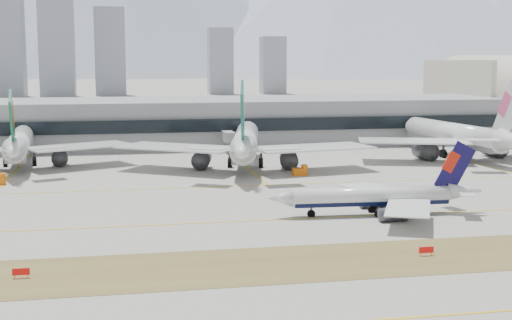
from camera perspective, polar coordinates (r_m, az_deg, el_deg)
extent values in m
plane|color=#9F9B95|center=(129.68, -1.63, -4.45)|extent=(3000.00, 3000.00, 0.00)
cube|color=brown|center=(99.21, 1.42, -8.34)|extent=(360.00, 18.00, 0.06)
cube|color=yellow|center=(124.87, -1.26, -4.92)|extent=(360.00, 0.45, 0.04)
cube|color=yellow|center=(158.79, -3.41, -2.15)|extent=(360.00, 0.45, 0.04)
cylinder|color=white|center=(131.00, 9.20, -2.86)|extent=(29.31, 4.65, 3.19)
cube|color=black|center=(131.16, 9.19, -3.23)|extent=(28.70, 4.14, 1.44)
cone|color=white|center=(127.04, 1.93, -3.10)|extent=(4.61, 3.41, 3.19)
cone|color=white|center=(137.27, 16.34, -2.42)|extent=(6.64, 3.51, 3.19)
cube|color=white|center=(140.50, 9.59, -2.33)|extent=(11.97, 17.23, 0.19)
cube|color=white|center=(140.46, 15.19, -2.04)|extent=(3.91, 5.05, 0.13)
cylinder|color=#3F4247|center=(137.57, 9.29, -3.29)|extent=(4.98, 2.63, 2.39)
cube|color=#3F4247|center=(137.39, 9.30, -2.90)|extent=(2.04, 0.34, 1.12)
cube|color=white|center=(124.08, 12.07, -3.76)|extent=(13.16, 17.31, 0.19)
cube|color=white|center=(133.02, 16.60, -2.65)|extent=(4.24, 5.19, 0.13)
cylinder|color=#3F4247|center=(126.61, 10.89, -4.31)|extent=(4.98, 2.63, 2.39)
cube|color=#3F4247|center=(126.41, 10.90, -3.88)|extent=(2.04, 0.34, 1.12)
cube|color=#0F0A43|center=(135.73, 15.63, -0.60)|extent=(7.89, 0.68, 9.99)
cube|color=red|center=(135.26, 15.33, -0.15)|extent=(3.57, 0.53, 4.28)
cylinder|color=#3F4247|center=(128.66, 4.44, -4.14)|extent=(0.38, 0.38, 1.91)
cylinder|color=black|center=(128.75, 4.44, -4.31)|extent=(1.46, 0.63, 1.44)
cylinder|color=#3F4247|center=(129.81, 9.79, -4.12)|extent=(0.38, 0.38, 1.91)
cylinder|color=black|center=(129.89, 9.79, -4.29)|extent=(1.46, 0.63, 1.44)
cylinder|color=#3F4247|center=(133.67, 9.24, -3.76)|extent=(0.38, 0.38, 1.91)
cylinder|color=black|center=(133.75, 9.24, -3.93)|extent=(1.46, 0.63, 1.44)
cylinder|color=white|center=(200.41, -18.40, 1.36)|extent=(8.69, 43.39, 5.70)
cube|color=slate|center=(200.58, -18.38, 0.92)|extent=(7.78, 42.47, 2.57)
cone|color=white|center=(225.08, -18.05, 2.06)|extent=(6.15, 6.97, 5.70)
cone|color=white|center=(174.22, -18.89, 0.64)|extent=(6.35, 9.95, 5.70)
cube|color=white|center=(193.88, -13.95, 1.07)|extent=(30.09, 23.27, 0.34)
cube|color=white|center=(175.59, -16.45, 0.94)|extent=(8.97, 6.87, 0.23)
cylinder|color=#3F4247|center=(197.08, -15.43, 0.21)|extent=(4.77, 7.46, 4.28)
cube|color=#3F4247|center=(196.86, -15.45, 0.70)|extent=(0.64, 3.02, 2.00)
cube|color=#0D5F34|center=(176.51, -18.93, 2.94)|extent=(1.34, 11.93, 15.29)
cube|color=#D3430C|center=(177.58, -18.93, 3.51)|extent=(1.00, 5.41, 6.54)
cylinder|color=#3F4247|center=(217.17, -18.11, 0.64)|extent=(0.68, 0.68, 3.42)
cylinder|color=black|center=(217.26, -18.10, 0.46)|extent=(1.17, 2.63, 2.57)
cylinder|color=#3F4247|center=(200.03, -19.42, -0.01)|extent=(0.68, 0.68, 3.42)
cylinder|color=black|center=(200.12, -19.41, -0.21)|extent=(1.17, 2.63, 2.57)
cylinder|color=#3F4247|center=(199.58, -17.30, 0.06)|extent=(0.68, 0.68, 3.42)
cylinder|color=black|center=(199.67, -17.29, -0.14)|extent=(1.17, 2.63, 2.57)
cylinder|color=white|center=(187.86, -0.84, 1.56)|extent=(15.79, 47.89, 6.30)
cube|color=slate|center=(188.06, -0.84, 1.03)|extent=(14.67, 46.77, 2.83)
cone|color=white|center=(215.14, -0.66, 2.37)|extent=(7.64, 8.40, 6.30)
cone|color=white|center=(158.90, -1.11, 0.67)|extent=(8.31, 11.63, 6.30)
cube|color=white|center=(181.38, 4.48, 1.00)|extent=(32.22, 19.05, 0.38)
cube|color=white|center=(160.77, 1.83, 0.92)|extent=(9.27, 5.57, 0.25)
cylinder|color=#3F4247|center=(184.65, 2.65, 0.06)|extent=(6.23, 8.72, 4.72)
cube|color=#3F4247|center=(184.40, 2.65, 0.64)|extent=(1.13, 3.33, 2.20)
cube|color=white|center=(182.28, -6.25, 1.01)|extent=(32.83, 28.28, 0.38)
cube|color=white|center=(161.26, -4.00, 0.93)|extent=(9.95, 8.38, 0.25)
cylinder|color=#3F4247|center=(185.24, -4.38, 0.07)|extent=(6.23, 8.72, 4.72)
cube|color=#3F4247|center=(184.99, -4.38, 0.65)|extent=(1.13, 3.33, 2.20)
cube|color=#145B50|center=(161.42, -1.08, 3.45)|extent=(3.22, 13.01, 16.89)
cube|color=silver|center=(162.60, -1.07, 4.13)|extent=(1.88, 5.95, 7.23)
cylinder|color=#3F4247|center=(206.41, -0.71, 0.73)|extent=(0.76, 0.76, 3.78)
cylinder|color=black|center=(206.52, -0.71, 0.51)|extent=(1.65, 3.00, 2.83)
cylinder|color=#3F4247|center=(187.33, -2.10, -0.02)|extent=(0.76, 0.76, 3.78)
cylinder|color=black|center=(187.44, -2.10, -0.26)|extent=(1.65, 3.00, 2.83)
cylinder|color=#3F4247|center=(187.12, 0.40, -0.02)|extent=(0.76, 0.76, 3.78)
cylinder|color=black|center=(187.23, 0.40, -0.26)|extent=(1.65, 3.00, 2.83)
cylinder|color=white|center=(215.36, 15.54, 2.05)|extent=(10.09, 47.16, 6.19)
cube|color=slate|center=(215.53, 15.53, 1.60)|extent=(9.08, 46.15, 2.79)
cone|color=white|center=(238.69, 12.18, 2.72)|extent=(6.77, 7.64, 6.19)
cylinder|color=#3F4247|center=(218.70, 18.51, 0.88)|extent=(5.28, 8.16, 4.64)
cube|color=#3F4247|center=(218.49, 18.53, 1.36)|extent=(0.73, 3.28, 2.17)
cube|color=white|center=(201.23, 12.48, 1.50)|extent=(32.42, 21.80, 0.37)
cube|color=white|center=(188.56, 17.66, 1.55)|extent=(9.48, 6.41, 0.25)
cylinder|color=#3F4247|center=(206.99, 13.40, 0.69)|extent=(5.28, 8.16, 4.64)
cube|color=#3F4247|center=(206.77, 13.42, 1.20)|extent=(0.73, 3.28, 2.17)
cube|color=silver|center=(193.58, 19.53, 3.67)|extent=(1.64, 12.95, 16.60)
cube|color=#E5518D|center=(194.53, 19.34, 4.23)|extent=(1.17, 5.87, 7.11)
cylinder|color=#3F4247|center=(231.15, 13.21, 1.28)|extent=(0.74, 0.74, 3.71)
cylinder|color=black|center=(231.24, 13.20, 1.09)|extent=(1.31, 2.87, 2.79)
cylinder|color=#3F4247|center=(212.73, 14.75, 0.67)|extent=(0.74, 0.74, 3.71)
cylinder|color=black|center=(212.82, 14.74, 0.46)|extent=(1.31, 2.87, 2.79)
cylinder|color=#3F4247|center=(216.92, 16.58, 0.74)|extent=(0.74, 0.74, 3.71)
cylinder|color=black|center=(217.01, 16.57, 0.54)|extent=(1.31, 2.87, 2.79)
cube|color=gray|center=(241.71, -6.11, 3.08)|extent=(280.00, 42.00, 15.00)
cube|color=black|center=(220.34, -5.63, 2.73)|extent=(280.00, 1.20, 4.00)
cube|color=beige|center=(291.27, 15.68, 4.95)|extent=(2.00, 57.00, 27.90)
cube|color=red|center=(97.63, -18.29, -8.48)|extent=(2.20, 0.15, 0.90)
cylinder|color=orange|center=(97.92, -18.75, -8.85)|extent=(0.10, 0.10, 0.50)
cylinder|color=orange|center=(97.71, -17.81, -8.84)|extent=(0.10, 0.10, 0.50)
cube|color=red|center=(105.95, 13.47, -7.00)|extent=(2.20, 0.15, 0.90)
cylinder|color=orange|center=(105.80, 13.06, -7.38)|extent=(0.10, 0.10, 0.50)
cylinder|color=orange|center=(106.45, 13.85, -7.31)|extent=(0.10, 0.10, 0.50)
cube|color=orange|center=(174.53, 3.52, -0.95)|extent=(3.50, 2.00, 1.80)
cube|color=orange|center=(174.65, 3.90, -0.54)|extent=(1.20, 1.80, 1.00)
cylinder|color=black|center=(173.55, 3.20, -1.18)|extent=(0.70, 0.30, 0.70)
cylinder|color=black|center=(175.09, 3.07, -1.10)|extent=(0.70, 0.30, 0.70)
cylinder|color=black|center=(174.15, 3.96, -1.15)|extent=(0.70, 0.30, 0.70)
cylinder|color=black|center=(175.68, 3.83, -1.07)|extent=(0.70, 0.30, 0.70)
cube|color=orange|center=(171.09, -19.62, -1.17)|extent=(1.20, 1.80, 1.00)
cylinder|color=black|center=(170.58, -19.64, -1.79)|extent=(0.70, 0.30, 0.70)
cylinder|color=black|center=(172.14, -19.56, -1.70)|extent=(0.70, 0.30, 0.70)
cube|color=#8C919F|center=(586.20, -19.55, 8.69)|extent=(30.00, 27.00, 80.00)
cube|color=#8C919F|center=(577.32, -15.70, 10.36)|extent=(26.00, 23.40, 110.00)
cube|color=#8C919F|center=(590.03, -11.59, 8.49)|extent=(24.00, 21.60, 70.00)
cube|color=#8C919F|center=(601.10, -2.88, 7.91)|extent=(20.00, 18.00, 55.00)
cube|color=#8C919F|center=(609.15, 1.36, 7.59)|extent=(20.00, 18.00, 48.00)
cone|color=#9EA8B7|center=(1600.80, 7.40, 12.53)|extent=(1120.00, 1120.00, 350.00)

